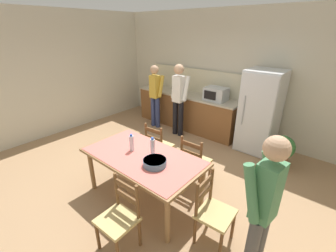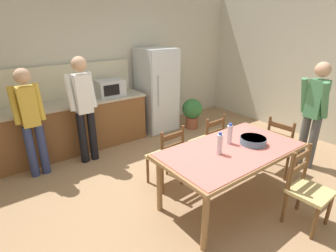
{
  "view_description": "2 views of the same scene",
  "coord_description": "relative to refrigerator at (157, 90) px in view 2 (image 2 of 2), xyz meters",
  "views": [
    {
      "loc": [
        2.33,
        -2.4,
        2.47
      ],
      "look_at": [
        0.07,
        0.27,
        0.94
      ],
      "focal_mm": 24.0,
      "sensor_mm": 36.0,
      "label": 1
    },
    {
      "loc": [
        -2.12,
        -2.3,
        2.18
      ],
      "look_at": [
        -0.21,
        0.25,
        0.93
      ],
      "focal_mm": 28.0,
      "sensor_mm": 36.0,
      "label": 2
    }
  ],
  "objects": [
    {
      "name": "serving_bowl",
      "position": [
        -0.42,
        -2.74,
        -0.05
      ],
      "size": [
        0.32,
        0.32,
        0.09
      ],
      "color": "slate",
      "rests_on": "dining_table"
    },
    {
      "name": "dining_table",
      "position": [
        -0.74,
        -2.66,
        -0.18
      ],
      "size": [
        1.81,
        0.99,
        0.77
      ],
      "rotation": [
        0.0,
        0.0,
        0.0
      ],
      "color": "olive",
      "rests_on": "ground"
    },
    {
      "name": "person_by_table",
      "position": [
        1.01,
        -2.78,
        0.08
      ],
      "size": [
        0.32,
        0.45,
        1.68
      ],
      "rotation": [
        0.0,
        0.0,
        3.01
      ],
      "color": "#4C4C4C",
      "rests_on": "ground"
    },
    {
      "name": "ground_plane",
      "position": [
        -0.95,
        -2.19,
        -0.87
      ],
      "size": [
        8.32,
        8.32,
        0.0
      ],
      "primitive_type": "plane",
      "color": "#9E7A56"
    },
    {
      "name": "chair_head_end",
      "position": [
        0.46,
        -2.66,
        -0.42
      ],
      "size": [
        0.42,
        0.44,
        0.91
      ],
      "rotation": [
        0.0,
        0.0,
        1.63
      ],
      "color": "brown",
      "rests_on": "ground"
    },
    {
      "name": "chair_side_near_right",
      "position": [
        -0.33,
        -3.45,
        -0.42
      ],
      "size": [
        0.43,
        0.41,
        0.91
      ],
      "rotation": [
        0.0,
        0.0,
        0.03
      ],
      "color": "brown",
      "rests_on": "ground"
    },
    {
      "name": "microwave",
      "position": [
        -1.06,
        0.02,
        0.2
      ],
      "size": [
        0.5,
        0.39,
        0.3
      ],
      "color": "#B2B7BC",
      "rests_on": "kitchen_counter"
    },
    {
      "name": "refrigerator",
      "position": [
        0.0,
        0.0,
        0.0
      ],
      "size": [
        0.71,
        0.73,
        1.73
      ],
      "color": "silver",
      "rests_on": "ground"
    },
    {
      "name": "chair_side_far_left",
      "position": [
        -1.14,
        -1.88,
        -0.42
      ],
      "size": [
        0.44,
        0.42,
        0.91
      ],
      "rotation": [
        0.0,
        0.0,
        3.19
      ],
      "color": "brown",
      "rests_on": "ground"
    },
    {
      "name": "person_at_counter",
      "position": [
        -1.75,
        -0.5,
        0.11
      ],
      "size": [
        0.44,
        0.3,
        1.73
      ],
      "rotation": [
        0.0,
        0.0,
        1.57
      ],
      "color": "black",
      "rests_on": "ground"
    },
    {
      "name": "kitchen_counter",
      "position": [
        -1.9,
        0.04,
        -0.41
      ],
      "size": [
        2.88,
        0.66,
        0.91
      ],
      "color": "brown",
      "rests_on": "ground"
    },
    {
      "name": "bottle_near_centre",
      "position": [
        -0.96,
        -2.67,
        0.03
      ],
      "size": [
        0.07,
        0.07,
        0.27
      ],
      "color": "silver",
      "rests_on": "dining_table"
    },
    {
      "name": "wall_back",
      "position": [
        -0.95,
        0.47,
        0.58
      ],
      "size": [
        6.52,
        0.12,
        2.9
      ],
      "primitive_type": "cube",
      "color": "beige",
      "rests_on": "ground"
    },
    {
      "name": "bottle_off_centre",
      "position": [
        -0.65,
        -2.54,
        0.03
      ],
      "size": [
        0.07,
        0.07,
        0.27
      ],
      "color": "silver",
      "rests_on": "dining_table"
    },
    {
      "name": "person_at_sink",
      "position": [
        -2.53,
        -0.48,
        0.05
      ],
      "size": [
        0.41,
        0.28,
        1.63
      ],
      "rotation": [
        0.0,
        0.0,
        1.57
      ],
      "color": "navy",
      "rests_on": "ground"
    },
    {
      "name": "potted_plant",
      "position": [
        0.64,
        -0.43,
        -0.48
      ],
      "size": [
        0.44,
        0.44,
        0.67
      ],
      "color": "brown",
      "rests_on": "ground"
    },
    {
      "name": "wall_right",
      "position": [
        2.31,
        -2.19,
        0.58
      ],
      "size": [
        0.12,
        5.2,
        2.9
      ],
      "primitive_type": "cube",
      "color": "beige",
      "rests_on": "ground"
    },
    {
      "name": "counter_splashback",
      "position": [
        -1.9,
        0.35,
        0.35
      ],
      "size": [
        2.84,
        0.03,
        0.6
      ],
      "primitive_type": "cube",
      "color": "beige",
      "rests_on": "kitchen_counter"
    },
    {
      "name": "chair_side_far_right",
      "position": [
        -0.33,
        -1.88,
        -0.42
      ],
      "size": [
        0.43,
        0.41,
        0.91
      ],
      "rotation": [
        0.0,
        0.0,
        3.17
      ],
      "color": "brown",
      "rests_on": "ground"
    }
  ]
}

